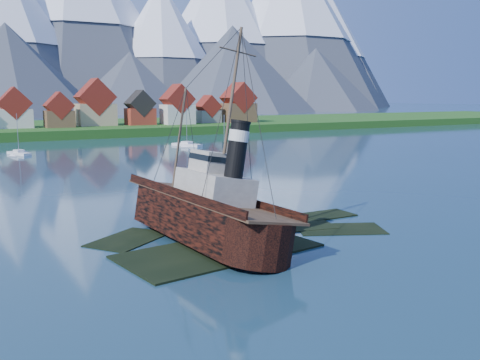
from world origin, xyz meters
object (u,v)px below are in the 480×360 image
tugboat_wreck (194,210)px  sailboat_e (187,145)px  sailboat_c (19,154)px  sailboat_d (224,163)px

tugboat_wreck → sailboat_e: 97.72m
sailboat_e → sailboat_c: bearing=156.0°
tugboat_wreck → sailboat_d: bearing=55.4°
sailboat_c → sailboat_e: size_ratio=0.93×
sailboat_c → sailboat_e: bearing=-20.4°
sailboat_c → sailboat_d: size_ratio=0.97×
sailboat_d → sailboat_e: bearing=98.1°
sailboat_c → sailboat_d: sailboat_d is taller
tugboat_wreck → sailboat_c: 89.13m
sailboat_d → sailboat_e: sailboat_e is taller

